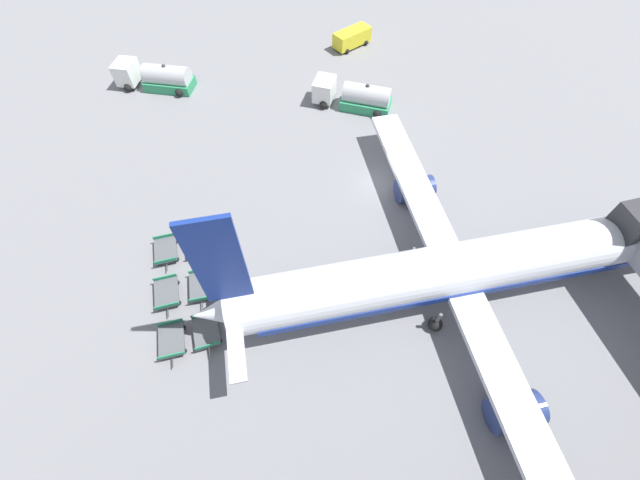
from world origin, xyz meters
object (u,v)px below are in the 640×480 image
object	(u,v)px
airplane	(469,267)
fuel_tanker_secondary	(158,77)
fuel_tanker_primary	(356,96)
baggage_dolly_row_near_col_c	(172,340)
baggage_dolly_row_mid_a_col_a	(197,244)
baggage_dolly_row_mid_a_col_b	(201,286)
service_van	(352,38)
baggage_dolly_row_near_col_a	(166,250)
baggage_dolly_row_near_col_b	(167,293)
baggage_dolly_row_mid_a_col_c	(206,331)

from	to	relation	value
airplane	fuel_tanker_secondary	xyz separation A→B (m)	(-32.82, -19.51, -1.71)
airplane	fuel_tanker_primary	distance (m)	23.07
fuel_tanker_primary	baggage_dolly_row_near_col_c	size ratio (longest dim) A/B	2.54
fuel_tanker_secondary	baggage_dolly_row_mid_a_col_a	bearing A→B (deg)	2.62
fuel_tanker_primary	fuel_tanker_secondary	size ratio (longest dim) A/B	0.97
baggage_dolly_row_mid_a_col_a	baggage_dolly_row_mid_a_col_b	bearing A→B (deg)	-2.86
fuel_tanker_primary	service_van	size ratio (longest dim) A/B	1.61
baggage_dolly_row_near_col_a	baggage_dolly_row_mid_a_col_a	world-z (taller)	same
fuel_tanker_secondary	baggage_dolly_row_near_col_a	world-z (taller)	fuel_tanker_secondary
service_van	baggage_dolly_row_mid_a_col_a	xyz separation A→B (m)	(24.65, -22.44, -0.61)
baggage_dolly_row_near_col_b	baggage_dolly_row_mid_a_col_b	world-z (taller)	same
airplane	baggage_dolly_row_near_col_b	bearing A→B (deg)	-105.53
fuel_tanker_primary	baggage_dolly_row_near_col_b	world-z (taller)	fuel_tanker_primary
airplane	baggage_dolly_row_mid_a_col_a	bearing A→B (deg)	-117.68
airplane	baggage_dolly_row_mid_a_col_b	world-z (taller)	airplane
fuel_tanker_primary	baggage_dolly_row_near_col_b	xyz separation A→B (m)	(17.11, -21.46, -0.70)
baggage_dolly_row_mid_a_col_a	fuel_tanker_secondary	bearing A→B (deg)	-177.38
baggage_dolly_row_near_col_a	baggage_dolly_row_near_col_c	bearing A→B (deg)	-2.08
baggage_dolly_row_near_col_c	baggage_dolly_row_mid_a_col_c	xyz separation A→B (m)	(0.08, 2.39, 0.00)
baggage_dolly_row_near_col_c	baggage_dolly_row_mid_a_col_a	xyz separation A→B (m)	(-7.59, 2.76, 0.00)
baggage_dolly_row_near_col_c	baggage_dolly_row_mid_a_col_c	size ratio (longest dim) A/B	1.01
fuel_tanker_secondary	baggage_dolly_row_near_col_b	bearing A→B (deg)	-3.61
baggage_dolly_row_mid_a_col_c	baggage_dolly_row_near_col_b	bearing A→B (deg)	-148.36
airplane	service_van	size ratio (longest dim) A/B	7.58
airplane	baggage_dolly_row_near_col_c	xyz separation A→B (m)	(-2.09, -21.21, -2.46)
airplane	fuel_tanker_secondary	world-z (taller)	airplane
baggage_dolly_row_near_col_a	baggage_dolly_row_mid_a_col_b	world-z (taller)	same
baggage_dolly_row_mid_a_col_b	baggage_dolly_row_mid_a_col_a	bearing A→B (deg)	177.14
baggage_dolly_row_mid_a_col_a	baggage_dolly_row_mid_a_col_b	distance (m)	3.99
baggage_dolly_row_mid_a_col_c	baggage_dolly_row_mid_a_col_a	bearing A→B (deg)	177.26
fuel_tanker_primary	baggage_dolly_row_mid_a_col_a	bearing A→B (deg)	-54.54
baggage_dolly_row_near_col_b	baggage_dolly_row_near_col_c	bearing A→B (deg)	-0.05
fuel_tanker_primary	baggage_dolly_row_near_col_a	world-z (taller)	fuel_tanker_primary
service_van	baggage_dolly_row_near_col_b	xyz separation A→B (m)	(28.44, -25.20, -0.61)
baggage_dolly_row_mid_a_col_c	fuel_tanker_primary	bearing A→B (deg)	137.74
service_van	baggage_dolly_row_near_col_b	world-z (taller)	service_van
fuel_tanker_primary	baggage_dolly_row_near_col_a	distance (m)	24.97
fuel_tanker_primary	baggage_dolly_row_mid_a_col_a	xyz separation A→B (m)	(13.32, -18.70, -0.70)
fuel_tanker_primary	baggage_dolly_row_mid_a_col_a	world-z (taller)	fuel_tanker_primary
airplane	baggage_dolly_row_near_col_a	bearing A→B (deg)	-115.09
baggage_dolly_row_near_col_b	baggage_dolly_row_mid_a_col_c	xyz separation A→B (m)	(3.88, 2.39, 0.00)
baggage_dolly_row_mid_a_col_b	fuel_tanker_primary	bearing A→B (deg)	132.49
baggage_dolly_row_near_col_b	baggage_dolly_row_near_col_c	xyz separation A→B (m)	(3.80, -0.00, 0.00)
baggage_dolly_row_mid_a_col_b	fuel_tanker_secondary	bearing A→B (deg)	-178.19
baggage_dolly_row_mid_a_col_c	service_van	bearing A→B (deg)	144.79
airplane	baggage_dolly_row_mid_a_col_c	size ratio (longest dim) A/B	12.10
baggage_dolly_row_near_col_a	baggage_dolly_row_mid_a_col_b	xyz separation A→B (m)	(4.11, 2.28, 0.00)
fuel_tanker_primary	baggage_dolly_row_mid_a_col_c	bearing A→B (deg)	-42.26
fuel_tanker_secondary	baggage_dolly_row_mid_a_col_a	size ratio (longest dim) A/B	2.65
baggage_dolly_row_near_col_a	baggage_dolly_row_near_col_b	xyz separation A→B (m)	(3.91, -0.28, 0.00)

